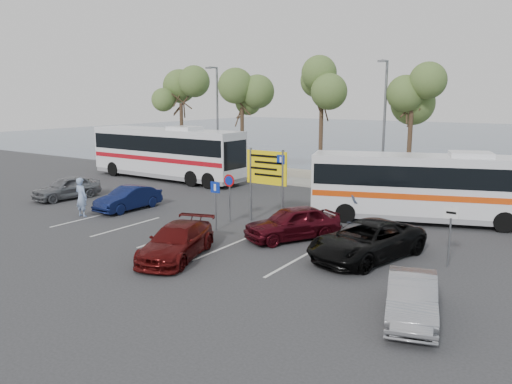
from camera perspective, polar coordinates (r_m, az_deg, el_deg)
The scene contains 25 objects.
ground at distance 22.22m, azimuth -5.45°, elevation -4.90°, with size 120.00×120.00×0.00m, color #2E2E30.
kerb_strip at distance 33.95m, azimuth 9.55°, elevation 0.66°, with size 44.00×2.40×0.15m, color #9B988D.
seawall at distance 35.72m, azimuth 10.88°, elevation 1.48°, with size 48.00×0.80×0.60m, color #A39B82.
sea at distance 77.99m, azimuth 23.58°, elevation 5.59°, with size 140.00×140.00×0.00m, color #415669.
tree_far_left at distance 41.12m, azimuth -8.60°, elevation 11.21°, with size 3.20×3.20×7.60m.
tree_left at distance 37.38m, azimuth -1.61°, elevation 10.87°, with size 3.20×3.20×7.20m.
tree_mid at distance 34.06m, azimuth 7.56°, elevation 11.87°, with size 3.20×3.20×8.00m.
tree_right at distance 31.87m, azimuth 17.44°, elevation 10.67°, with size 3.20×3.20×7.40m.
street_lamp_left at distance 38.21m, azimuth -4.51°, elevation 8.73°, with size 0.45×1.15×8.01m.
street_lamp_right at distance 31.90m, azimuth 14.42°, elevation 8.00°, with size 0.45×1.15×8.01m.
direction_sign at distance 23.67m, azimuth 1.22°, elevation 2.15°, with size 2.20×0.12×3.60m.
sign_no_stop at distance 24.05m, azimuth -3.06°, elevation 0.21°, with size 0.60×0.08×2.35m.
sign_parking at distance 22.59m, azimuth -4.65°, elevation -0.79°, with size 0.50×0.07×2.25m.
sign_taxi at distance 19.01m, azimuth 21.31°, elevation -3.90°, with size 0.50×0.07×2.20m.
lane_markings at distance 22.21m, azimuth -9.37°, elevation -4.99°, with size 12.02×4.20×0.01m, color silver, non-canonical shape.
coach_bus_left at distance 37.10m, azimuth -10.21°, elevation 4.23°, with size 12.68×2.94×3.94m.
coach_bus_right at distance 25.34m, azimuth 19.30°, elevation 0.25°, with size 11.33×5.91×3.48m.
car_silver_a at distance 31.72m, azimuth -20.82°, elevation 0.47°, with size 1.60×3.97×1.35m, color slate.
car_blue at distance 27.64m, azimuth -14.39°, elevation -0.71°, with size 1.34×3.83×1.26m, color #0F1847.
car_maroon at distance 19.14m, azimuth -9.05°, elevation -5.62°, with size 1.78×4.38×1.27m, color #530D0D.
car_red at distance 21.38m, azimuth 4.20°, elevation -3.52°, with size 1.69×4.21×1.44m, color #480A13.
suv_black at distance 19.28m, azimuth 12.53°, elevation -5.41°, with size 2.34×5.07×1.41m, color black.
car_silver_b at distance 14.59m, azimuth 17.37°, elevation -11.45°, with size 1.29×3.70×1.22m, color gray.
pedestrian_near at distance 26.78m, azimuth -19.33°, elevation -0.55°, with size 0.73×0.48×2.00m, color #8AA1C9.
pedestrian_far at distance 24.53m, azimuth 11.16°, elevation -1.13°, with size 0.98×0.76×2.01m, color #353D50.
Camera 1 is at (13.50, -16.57, 6.04)m, focal length 35.00 mm.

